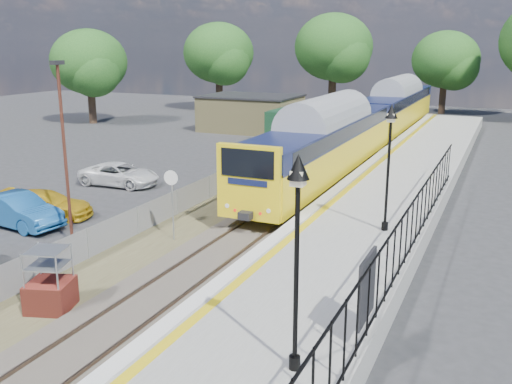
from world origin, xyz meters
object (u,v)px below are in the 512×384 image
Objects in this scene: speed_sign at (172,193)px; train at (370,119)px; car_white at (120,174)px; victorian_lamp_north at (390,138)px; brick_plinth at (49,281)px; car_blue at (18,210)px; victorian_lamp_south at (297,214)px; car_yellow at (45,204)px; carpark_lamp at (64,143)px.

train is at bearing 76.79° from speed_sign.
train reaches higher than car_white.
victorian_lamp_north is 2.41× the size of brick_plinth.
brick_plinth is at bearing -121.02° from car_blue.
victorian_lamp_south is at bearing -136.13° from car_white.
car_yellow is (0.11, 1.46, -0.11)m from car_blue.
train is at bearing 85.01° from brick_plinth.
carpark_lamp is 5.43m from car_yellow.
carpark_lamp is (-11.30, 5.96, -0.33)m from victorian_lamp_south.
carpark_lamp reaches higher than car_blue.
car_yellow is (-14.86, 8.31, -3.69)m from victorian_lamp_south.
carpark_lamp is at bearing -155.65° from speed_sign.
victorian_lamp_north is 15.22m from car_yellow.
speed_sign is at bearing 31.08° from carpark_lamp.
car_yellow is (-6.86, 6.95, -0.31)m from brick_plinth.
speed_sign is 7.00m from car_yellow.
train is (-5.30, 19.97, -1.96)m from victorian_lamp_north.
brick_plinth is (-7.80, -8.64, -3.38)m from victorian_lamp_north.
carpark_lamp reaches higher than victorian_lamp_south.
train is 9.44× the size of car_blue.
train is at bearing -15.11° from car_blue.
train is 23.66m from car_yellow.
carpark_lamp is at bearing -140.03° from car_yellow.
speed_sign is 0.68× the size of car_yellow.
victorian_lamp_south is 17.42m from car_yellow.
train is 14.31× the size of speed_sign.
victorian_lamp_north is 1.10× the size of car_yellow.
victorian_lamp_north reaches higher than speed_sign.
victorian_lamp_north is at bearing -75.14° from train.
victorian_lamp_south reaches higher than car_white.
carpark_lamp is at bearing -156.65° from car_white.
car_blue is (-6.97, -1.10, -1.23)m from speed_sign.
carpark_lamp reaches higher than speed_sign.
train reaches higher than brick_plinth.
car_white is (-10.07, -15.43, -1.73)m from train.
car_yellow is at bearing -173.43° from victorian_lamp_north.
brick_plinth is (-2.50, -28.61, -1.42)m from train.
car_yellow is (-14.66, -1.69, -3.69)m from victorian_lamp_north.
victorian_lamp_south is 8.79m from brick_plinth.
car_blue is 0.98× the size of car_white.
victorian_lamp_north reaches higher than car_white.
victorian_lamp_north is at bearing -100.04° from car_yellow.
speed_sign is (-8.00, 7.95, -2.35)m from victorian_lamp_south.
brick_plinth reaches higher than car_blue.
brick_plinth is 0.44× the size of car_blue.
victorian_lamp_north reaches higher than brick_plinth.
carpark_lamp is 1.66× the size of car_yellow.
carpark_lamp is (-5.80, -24.01, 1.62)m from train.
car_yellow is at bearing -113.38° from train.
carpark_lamp reaches higher than car_yellow.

